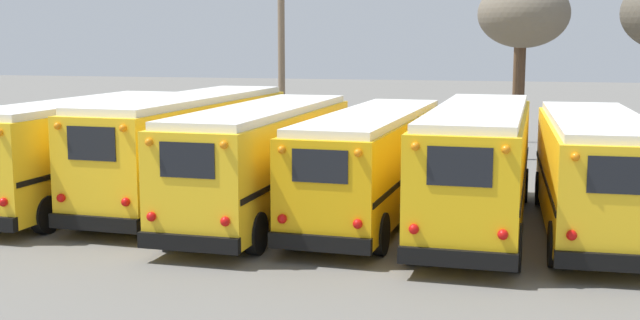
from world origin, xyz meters
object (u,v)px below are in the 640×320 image
Objects in this scene: school_bus_4 at (478,162)px; utility_pole at (281,54)px; school_bus_5 at (594,170)px; bare_tree_0 at (518,9)px; school_bus_2 at (264,158)px; school_bus_3 at (373,160)px; bare_tree_2 at (524,15)px; school_bus_0 at (82,149)px; school_bus_1 at (189,145)px.

school_bus_4 is 1.25× the size of utility_pole.
bare_tree_0 reaches higher than school_bus_5.
school_bus_3 is at bearing 16.08° from school_bus_2.
school_bus_2 is 1.37× the size of bare_tree_2.
utility_pole is 1.13× the size of bare_tree_0.
school_bus_0 is at bearing -134.44° from bare_tree_2.
utility_pole reaches higher than school_bus_1.
school_bus_3 is 1.09× the size of school_bus_5.
bare_tree_0 is at bearing 87.82° from school_bus_4.
school_bus_0 is 1.00× the size of school_bus_5.
bare_tree_2 is at bearing 72.49° from school_bus_3.
school_bus_3 is 15.55m from utility_pole.
school_bus_1 reaches higher than school_bus_5.
utility_pole is at bearing 131.93° from school_bus_5.
bare_tree_2 is at bearing 62.74° from school_bus_2.
school_bus_3 is 1.01× the size of school_bus_4.
bare_tree_0 is (10.51, 4.83, 2.12)m from utility_pole.
bare_tree_2 reaches higher than school_bus_5.
school_bus_0 is 23.27m from bare_tree_0.
school_bus_2 is at bearing -108.89° from bare_tree_0.
utility_pole reaches higher than school_bus_2.
school_bus_4 is (5.90, 0.26, 0.05)m from school_bus_2.
school_bus_2 reaches higher than school_bus_3.
school_bus_2 reaches higher than school_bus_5.
school_bus_2 is 5.91m from school_bus_4.
bare_tree_2 is (10.80, -1.12, 1.69)m from utility_pole.
school_bus_4 reaches higher than school_bus_3.
school_bus_1 reaches higher than school_bus_2.
school_bus_4 is (2.95, -0.59, 0.13)m from school_bus_3.
school_bus_1 is 1.04× the size of school_bus_4.
school_bus_2 is 21.03m from bare_tree_0.
school_bus_3 is 1.42× the size of bare_tree_2.
school_bus_4 reaches higher than school_bus_2.
school_bus_1 is 8.96m from school_bus_4.
school_bus_1 is 15.97m from bare_tree_2.
utility_pole is at bearing 94.12° from school_bus_1.
school_bus_0 is 1.29× the size of bare_tree_0.
bare_tree_2 reaches higher than school_bus_4.
school_bus_1 is at bearing 23.06° from school_bus_0.
school_bus_2 is at bearing -163.92° from school_bus_3.
school_bus_1 is 11.87m from school_bus_5.
school_bus_4 is at bearing -55.59° from utility_pole.
school_bus_4 reaches higher than school_bus_0.
school_bus_2 is 0.97× the size of school_bus_3.
school_bus_4 is at bearing -11.35° from school_bus_3.
bare_tree_0 is at bearing 61.66° from school_bus_1.
bare_tree_2 is at bearing 85.59° from school_bus_4.
school_bus_3 is at bearing -101.23° from bare_tree_0.
utility_pole is at bearing 116.52° from school_bus_3.
school_bus_0 is 0.92× the size of school_bus_4.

